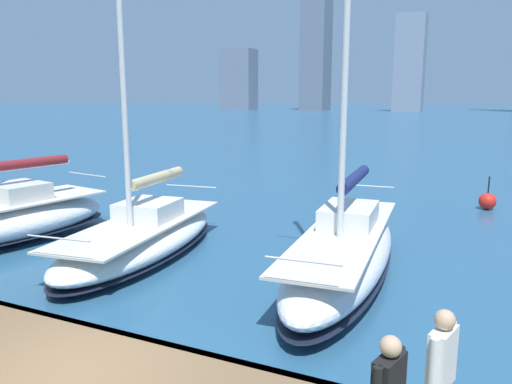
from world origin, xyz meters
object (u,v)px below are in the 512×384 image
Objects in this scene: sailboat_tan at (142,235)px; channel_buoy at (487,201)px; sailboat_navy at (344,249)px; sailboat_maroon at (8,219)px; person_white_shirt at (441,367)px.

sailboat_tan is 14.45m from channel_buoy.
sailboat_maroon is at bearing 7.06° from sailboat_navy.
channel_buoy is (-9.33, -11.04, -0.27)m from sailboat_tan.
person_white_shirt is 1.25× the size of channel_buoy.
person_white_shirt is (-8.84, 6.00, 1.03)m from sailboat_tan.
sailboat_navy is 9.38× the size of channel_buoy.
sailboat_maroon reaches higher than person_white_shirt.
channel_buoy is at bearing -91.63° from person_white_shirt.
sailboat_maroon is at bearing 6.68° from sailboat_tan.
sailboat_navy is 7.42m from person_white_shirt.
person_white_shirt is 17.09m from channel_buoy.
sailboat_navy is 10.98m from sailboat_maroon.
sailboat_tan is 1.14× the size of sailboat_maroon.
sailboat_maroon reaches higher than channel_buoy.
sailboat_maroon is at bearing -21.44° from person_white_shirt.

